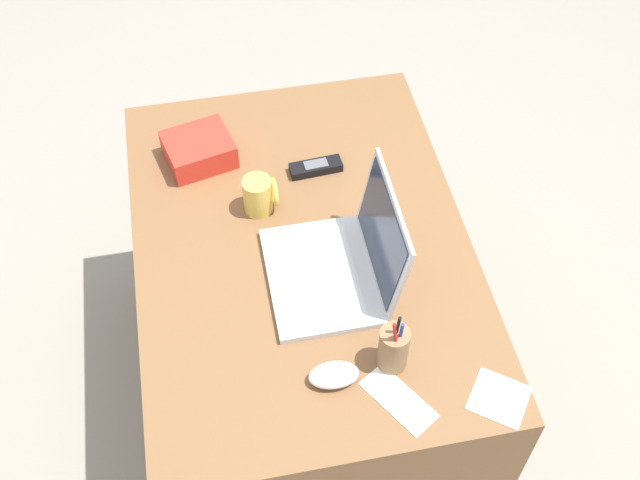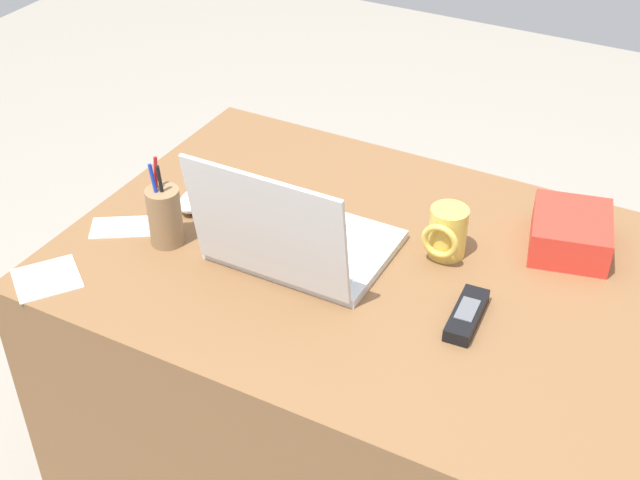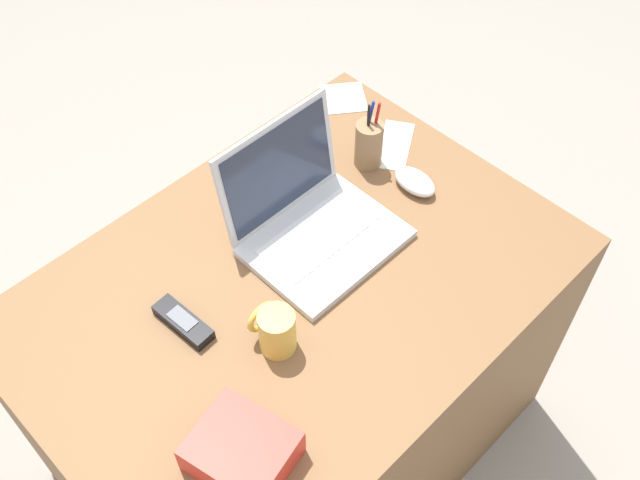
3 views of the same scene
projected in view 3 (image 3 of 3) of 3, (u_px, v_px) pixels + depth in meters
The scene contains 10 objects.
ground_plane at pixel (302, 434), 2.09m from camera, with size 6.00×6.00×0.00m, color gray.
desk at pixel (299, 370), 1.81m from camera, with size 1.12×0.80×0.73m, color brown.
laptop at pixel (310, 219), 1.57m from camera, with size 0.31×0.28×0.25m.
computer_mouse at pixel (415, 182), 1.67m from camera, with size 0.06×0.11×0.04m, color white.
coffee_mug_white at pixel (276, 330), 1.39m from camera, with size 0.07×0.08×0.10m.
cordless_phone at pixel (183, 322), 1.45m from camera, with size 0.05×0.14×0.03m.
pen_holder at pixel (369, 144), 1.69m from camera, with size 0.06×0.06×0.18m.
snack_bag at pixel (242, 451), 1.26m from camera, with size 0.14×0.17×0.07m, color red.
paper_note_near_laptop at pixel (395, 145), 1.78m from camera, with size 0.17×0.07×0.00m, color white.
paper_note_left at pixel (344, 98), 1.88m from camera, with size 0.11×0.11×0.00m, color white.
Camera 3 is at (-0.59, -0.67, 1.97)m, focal length 41.85 mm.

